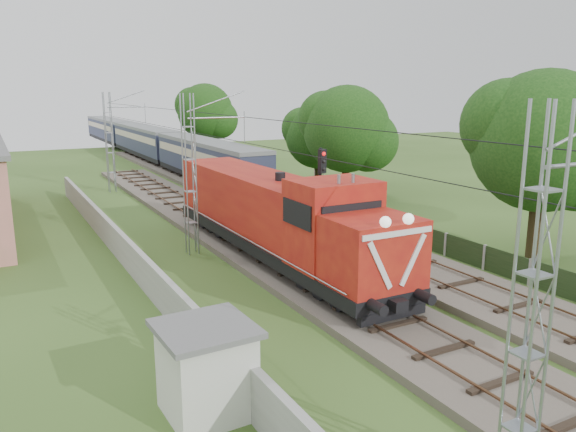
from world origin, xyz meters
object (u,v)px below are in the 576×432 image
locomotive (275,215)px  coach_rake (145,139)px  signal_post (321,182)px  relay_hut (206,370)px

locomotive → coach_rake: (5.00, 44.10, 0.02)m
signal_post → relay_hut: 15.14m
locomotive → coach_rake: bearing=83.5°
locomotive → coach_rake: locomotive is taller
locomotive → relay_hut: locomotive is taller
signal_post → locomotive: bearing=-173.5°
coach_rake → signal_post: bearing=-93.0°
signal_post → relay_hut: signal_post is taller
coach_rake → relay_hut: 56.17m
coach_rake → signal_post: 43.87m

